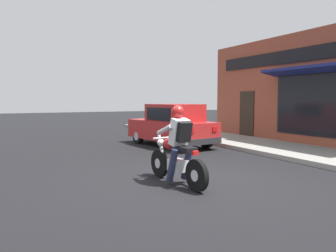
# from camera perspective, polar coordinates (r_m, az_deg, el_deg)

# --- Properties ---
(ground_plane) EXTENTS (80.00, 80.00, 0.00)m
(ground_plane) POSITION_cam_1_polar(r_m,az_deg,el_deg) (7.18, 4.50, -9.38)
(ground_plane) COLOR black
(sidewalk_curb) EXTENTS (2.60, 22.00, 0.14)m
(sidewalk_curb) POSITION_cam_1_polar(r_m,az_deg,el_deg) (12.41, 16.05, -3.27)
(sidewalk_curb) COLOR gray
(sidewalk_curb) RESTS_ON ground
(storefront_building) EXTENTS (1.25, 9.92, 4.20)m
(storefront_building) POSITION_cam_1_polar(r_m,az_deg,el_deg) (13.12, 22.45, 5.90)
(storefront_building) COLOR brown
(storefront_building) RESTS_ON ground
(motorcycle_with_rider) EXTENTS (0.58, 2.02, 1.62)m
(motorcycle_with_rider) POSITION_cam_1_polar(r_m,az_deg,el_deg) (6.73, 1.61, -4.43)
(motorcycle_with_rider) COLOR black
(motorcycle_with_rider) RESTS_ON ground
(car_hatchback) EXTENTS (2.09, 3.95, 1.57)m
(car_hatchback) POSITION_cam_1_polar(r_m,az_deg,el_deg) (12.22, 0.65, 0.07)
(car_hatchback) COLOR black
(car_hatchback) RESTS_ON ground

